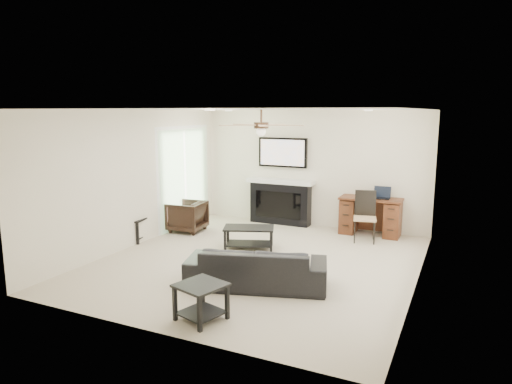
% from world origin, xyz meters
% --- Properties ---
extents(room_shell, '(5.50, 5.54, 2.52)m').
position_xyz_m(room_shell, '(0.19, 0.08, 1.68)').
color(room_shell, '#BBB296').
rests_on(room_shell, ground).
extents(sofa, '(2.12, 1.31, 0.58)m').
position_xyz_m(sofa, '(0.43, -1.00, 0.29)').
color(sofa, black).
rests_on(sofa, ground).
extents(armchair, '(0.76, 0.74, 0.64)m').
position_xyz_m(armchair, '(-2.17, 1.15, 0.32)').
color(armchair, black).
rests_on(armchair, ground).
extents(coffee_table, '(1.02, 0.80, 0.40)m').
position_xyz_m(coffee_table, '(-0.47, 0.60, 0.20)').
color(coffee_table, black).
rests_on(coffee_table, ground).
extents(end_table_near, '(0.64, 0.64, 0.45)m').
position_xyz_m(end_table_near, '(0.28, -2.25, 0.23)').
color(end_table_near, black).
rests_on(end_table_near, ground).
extents(end_table_left, '(0.59, 0.59, 0.45)m').
position_xyz_m(end_table_left, '(-2.72, 0.10, 0.23)').
color(end_table_left, black).
rests_on(end_table_left, ground).
extents(fireplace_unit, '(1.52, 0.34, 1.91)m').
position_xyz_m(fireplace_unit, '(-0.66, 2.58, 0.95)').
color(fireplace_unit, black).
rests_on(fireplace_unit, ground).
extents(desk, '(1.22, 0.56, 0.76)m').
position_xyz_m(desk, '(1.34, 2.50, 0.38)').
color(desk, '#412010').
rests_on(desk, ground).
extents(desk_chair, '(0.50, 0.52, 0.97)m').
position_xyz_m(desk_chair, '(1.34, 1.95, 0.48)').
color(desk_chair, black).
rests_on(desk_chair, ground).
extents(laptop, '(0.33, 0.24, 0.23)m').
position_xyz_m(laptop, '(1.54, 2.48, 0.88)').
color(laptop, black).
rests_on(laptop, desk).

